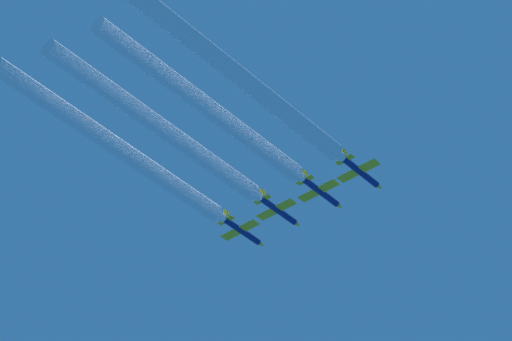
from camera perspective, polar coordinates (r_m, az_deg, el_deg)
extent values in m
cylinder|color=navy|center=(235.69, -0.69, -2.87)|extent=(1.17, 10.14, 1.17)
cone|color=yellow|center=(239.34, 0.25, -3.50)|extent=(1.12, 1.71, 1.12)
ellipsoid|color=#0C263F|center=(237.34, -0.33, -3.01)|extent=(0.65, 2.35, 0.53)
cube|color=yellow|center=(235.33, -0.77, -2.83)|extent=(8.54, 2.03, 0.13)
cube|color=yellow|center=(232.91, -1.43, -2.37)|extent=(3.63, 1.17, 0.13)
cube|color=yellow|center=(233.85, -1.41, -2.08)|extent=(0.11, 1.39, 1.81)
cylinder|color=black|center=(232.47, -1.55, -2.29)|extent=(0.88, 0.64, 0.88)
cylinder|color=navy|center=(230.83, 1.05, -1.90)|extent=(1.17, 10.14, 1.17)
cone|color=yellow|center=(234.56, 1.97, -2.55)|extent=(1.12, 1.71, 1.12)
ellipsoid|color=#0C263F|center=(232.52, 1.40, -2.05)|extent=(0.65, 2.35, 0.53)
cube|color=yellow|center=(230.47, 0.96, -1.86)|extent=(8.54, 2.03, 0.13)
cube|color=yellow|center=(228.01, 0.31, -1.37)|extent=(3.63, 1.17, 0.13)
cube|color=yellow|center=(228.96, 0.32, -1.09)|extent=(0.11, 1.39, 1.81)
cylinder|color=black|center=(227.56, 0.19, -1.29)|extent=(0.88, 0.64, 0.88)
cylinder|color=navy|center=(226.16, 3.05, -1.01)|extent=(1.17, 10.14, 1.17)
cone|color=yellow|center=(229.97, 3.97, -1.69)|extent=(1.12, 1.71, 1.12)
ellipsoid|color=#0C263F|center=(227.88, 3.40, -1.16)|extent=(0.65, 2.35, 0.53)
cube|color=yellow|center=(225.78, 2.97, -0.96)|extent=(8.54, 2.03, 0.13)
cube|color=yellow|center=(223.26, 2.32, -0.46)|extent=(3.63, 1.17, 0.13)
cube|color=yellow|center=(224.24, 2.33, -0.17)|extent=(0.11, 1.39, 1.81)
cylinder|color=black|center=(222.80, 2.21, -0.37)|extent=(0.88, 0.64, 0.88)
cylinder|color=navy|center=(221.38, 4.94, -0.06)|extent=(1.17, 10.14, 1.17)
cone|color=yellow|center=(225.26, 5.84, -0.77)|extent=(1.12, 1.71, 1.12)
ellipsoid|color=#0C263F|center=(223.14, 5.28, -0.23)|extent=(0.65, 2.35, 0.53)
cube|color=yellow|center=(221.00, 4.86, -0.02)|extent=(8.54, 2.03, 0.13)
cube|color=yellow|center=(218.43, 4.22, 0.51)|extent=(3.63, 1.17, 0.13)
cube|color=yellow|center=(219.42, 4.22, 0.80)|extent=(0.11, 1.39, 1.81)
cylinder|color=black|center=(217.96, 4.10, 0.60)|extent=(0.88, 0.64, 0.88)
cylinder|color=white|center=(219.25, -5.67, 0.50)|extent=(1.69, 47.19, 1.69)
cylinder|color=white|center=(216.34, -6.73, 1.21)|extent=(3.22, 54.27, 3.22)
cylinder|color=white|center=(214.77, -3.67, 1.45)|extent=(1.69, 44.51, 1.69)
cylinder|color=white|center=(211.94, -4.67, 2.15)|extent=(3.22, 51.19, 3.22)
cylinder|color=white|center=(209.95, -1.53, 2.42)|extent=(1.69, 43.52, 1.69)
cylinder|color=white|center=(207.09, -2.49, 3.14)|extent=(3.22, 50.05, 3.22)
cylinder|color=white|center=(203.65, 0.02, 3.83)|extent=(1.69, 47.72, 1.69)
cylinder|color=white|center=(200.49, -1.05, 4.67)|extent=(3.22, 54.87, 3.22)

